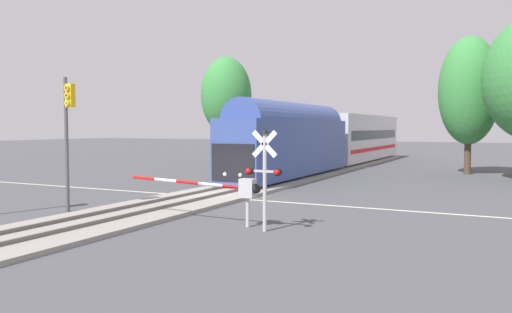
% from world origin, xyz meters
% --- Properties ---
extents(ground_plane, '(220.00, 220.00, 0.00)m').
position_xyz_m(ground_plane, '(0.00, 0.00, 0.00)').
color(ground_plane, '#47474C').
extents(road_centre_stripe, '(44.00, 0.20, 0.01)m').
position_xyz_m(road_centre_stripe, '(0.00, 0.00, 0.00)').
color(road_centre_stripe, beige).
rests_on(road_centre_stripe, ground).
extents(railway_track, '(4.40, 80.00, 0.32)m').
position_xyz_m(railway_track, '(0.00, 0.00, 0.10)').
color(railway_track, gray).
rests_on(railway_track, ground).
extents(commuter_train, '(3.04, 38.72, 5.16)m').
position_xyz_m(commuter_train, '(0.00, 20.19, 2.79)').
color(commuter_train, '#384C93').
rests_on(commuter_train, railway_track).
extents(crossing_gate_near, '(5.90, 0.40, 1.80)m').
position_xyz_m(crossing_gate_near, '(4.81, -6.37, 1.41)').
color(crossing_gate_near, '#B7B7BC').
rests_on(crossing_gate_near, ground).
extents(crossing_signal_mast, '(1.36, 0.44, 3.69)m').
position_xyz_m(crossing_signal_mast, '(6.38, -6.85, 2.26)').
color(crossing_signal_mast, '#B2B2B7').
rests_on(crossing_signal_mast, ground).
extents(traffic_signal_median, '(0.53, 0.38, 5.86)m').
position_xyz_m(traffic_signal_median, '(-3.05, -6.87, 3.92)').
color(traffic_signal_median, '#4C4C51').
rests_on(traffic_signal_median, ground).
extents(oak_far_right, '(4.62, 4.62, 10.79)m').
position_xyz_m(oak_far_right, '(11.10, 20.34, 6.54)').
color(oak_far_right, '#4C3828').
rests_on(oak_far_right, ground).
extents(oak_behind_train, '(4.83, 4.83, 10.37)m').
position_xyz_m(oak_behind_train, '(-10.27, 19.47, 6.71)').
color(oak_behind_train, brown).
rests_on(oak_behind_train, ground).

